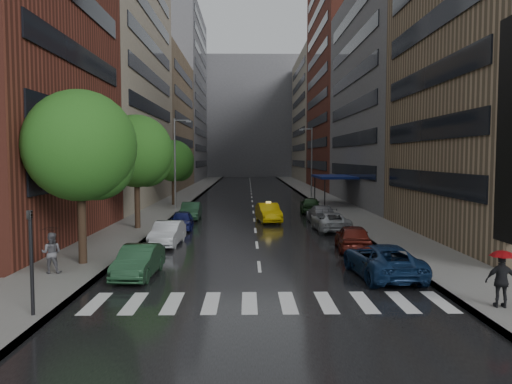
% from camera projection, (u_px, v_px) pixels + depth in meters
% --- Properties ---
extents(ground, '(220.00, 220.00, 0.00)m').
position_uv_depth(ground, '(262.00, 288.00, 20.19)').
color(ground, gray).
rests_on(ground, ground).
extents(road, '(14.00, 140.00, 0.01)m').
position_uv_depth(road, '(251.00, 195.00, 70.06)').
color(road, black).
rests_on(road, ground).
extents(sidewalk_left, '(4.00, 140.00, 0.15)m').
position_uv_depth(sidewalk_left, '(187.00, 195.00, 69.90)').
color(sidewalk_left, gray).
rests_on(sidewalk_left, ground).
extents(sidewalk_right, '(4.00, 140.00, 0.15)m').
position_uv_depth(sidewalk_right, '(315.00, 194.00, 70.21)').
color(sidewalk_right, gray).
rests_on(sidewalk_right, ground).
extents(crosswalk, '(13.15, 2.80, 0.01)m').
position_uv_depth(crosswalk, '(269.00, 302.00, 18.20)').
color(crosswalk, silver).
rests_on(crosswalk, ground).
extents(buildings_left, '(8.00, 108.00, 38.00)m').
position_uv_depth(buildings_left, '(155.00, 88.00, 77.45)').
color(buildings_left, maroon).
rests_on(buildings_left, ground).
extents(buildings_right, '(8.05, 109.10, 36.00)m').
position_uv_depth(buildings_right, '(349.00, 93.00, 75.95)').
color(buildings_right, '#937A5B').
rests_on(buildings_right, ground).
extents(building_far, '(40.00, 14.00, 32.00)m').
position_uv_depth(building_far, '(249.00, 118.00, 136.77)').
color(building_far, slate).
rests_on(building_far, ground).
extents(tree_near, '(5.36, 5.36, 8.54)m').
position_uv_depth(tree_near, '(80.00, 146.00, 23.92)').
color(tree_near, '#382619').
rests_on(tree_near, ground).
extents(tree_mid, '(5.26, 5.26, 8.38)m').
position_uv_depth(tree_mid, '(136.00, 151.00, 36.05)').
color(tree_mid, '#382619').
rests_on(tree_mid, ground).
extents(tree_far, '(4.50, 4.50, 7.17)m').
position_uv_depth(tree_far, '(173.00, 161.00, 53.94)').
color(tree_far, '#382619').
rests_on(tree_far, ground).
extents(taxi, '(2.19, 4.83, 1.54)m').
position_uv_depth(taxi, '(268.00, 213.00, 40.87)').
color(taxi, '#E2B90B').
rests_on(taxi, ground).
extents(parked_cars_left, '(1.86, 24.88, 1.45)m').
position_uv_depth(parked_cars_left, '(175.00, 227.00, 33.03)').
color(parked_cars_left, '#1B3C25').
rests_on(parked_cars_left, ground).
extents(parked_cars_right, '(2.83, 30.51, 1.55)m').
position_uv_depth(parked_cars_right, '(335.00, 225.00, 33.83)').
color(parked_cars_right, '#0E2244').
rests_on(parked_cars_right, ground).
extents(ped_black_umbrella, '(0.96, 0.98, 2.09)m').
position_uv_depth(ped_black_umbrella, '(51.00, 246.00, 22.15)').
color(ped_black_umbrella, '#545358').
rests_on(ped_black_umbrella, sidewalk_left).
extents(ped_red_umbrella, '(1.12, 0.82, 2.01)m').
position_uv_depth(ped_red_umbrella, '(502.00, 274.00, 17.07)').
color(ped_red_umbrella, black).
rests_on(ped_red_umbrella, sidewalk_right).
extents(traffic_light, '(0.18, 0.15, 3.45)m').
position_uv_depth(traffic_light, '(31.00, 252.00, 16.18)').
color(traffic_light, black).
rests_on(traffic_light, sidewalk_left).
extents(street_lamp_left, '(1.74, 0.22, 9.00)m').
position_uv_depth(street_lamp_left, '(176.00, 161.00, 49.64)').
color(street_lamp_left, gray).
rests_on(street_lamp_left, sidewalk_left).
extents(street_lamp_right, '(1.74, 0.22, 9.00)m').
position_uv_depth(street_lamp_right, '(311.00, 160.00, 64.86)').
color(street_lamp_right, gray).
rests_on(street_lamp_right, sidewalk_right).
extents(awning, '(4.00, 8.00, 3.12)m').
position_uv_depth(awning, '(334.00, 177.00, 55.03)').
color(awning, navy).
rests_on(awning, sidewalk_right).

